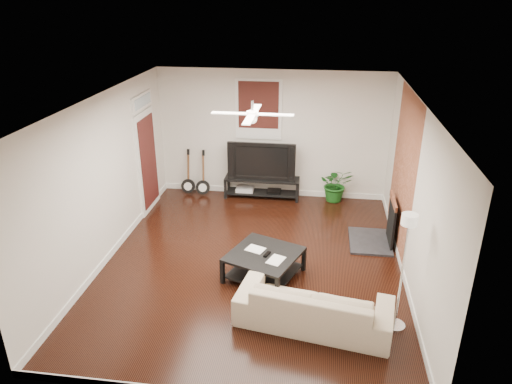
{
  "coord_description": "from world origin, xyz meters",
  "views": [
    {
      "loc": [
        1.01,
        -6.95,
        4.35
      ],
      "look_at": [
        0.0,
        0.4,
        1.15
      ],
      "focal_mm": 33.37,
      "sensor_mm": 36.0,
      "label": 1
    }
  ],
  "objects": [
    {
      "name": "sofa",
      "position": [
        1.07,
        -1.48,
        0.31
      ],
      "size": [
        2.24,
        1.18,
        0.62
      ],
      "primitive_type": "imported",
      "rotation": [
        0.0,
        0.0,
        2.97
      ],
      "color": "#BFA58F",
      "rests_on": "floor"
    },
    {
      "name": "tv_stand",
      "position": [
        -0.2,
        2.78,
        0.23
      ],
      "size": [
        1.65,
        0.44,
        0.46
      ],
      "primitive_type": "cube",
      "color": "black",
      "rests_on": "floor"
    },
    {
      "name": "ceiling_fan",
      "position": [
        0.0,
        0.0,
        2.6
      ],
      "size": [
        1.24,
        1.24,
        0.32
      ],
      "primitive_type": null,
      "color": "white",
      "rests_on": "ceiling"
    },
    {
      "name": "window_back",
      "position": [
        -0.3,
        2.97,
        1.95
      ],
      "size": [
        1.0,
        0.06,
        1.3
      ],
      "primitive_type": "cube",
      "color": "black",
      "rests_on": "wall_back"
    },
    {
      "name": "guitar_right",
      "position": [
        -1.54,
        2.72,
        0.51
      ],
      "size": [
        0.35,
        0.27,
        1.03
      ],
      "primitive_type": null,
      "rotation": [
        0.0,
        0.0,
        0.14
      ],
      "color": "black",
      "rests_on": "floor"
    },
    {
      "name": "floor_lamp",
      "position": [
        2.2,
        -1.38,
        0.87
      ],
      "size": [
        0.33,
        0.33,
        1.74
      ],
      "primitive_type": null,
      "rotation": [
        0.0,
        0.0,
        -0.17
      ],
      "color": "silver",
      "rests_on": "floor"
    },
    {
      "name": "brick_accent",
      "position": [
        2.49,
        1.0,
        1.4
      ],
      "size": [
        0.02,
        2.2,
        2.8
      ],
      "primitive_type": "cube",
      "color": "brown",
      "rests_on": "floor"
    },
    {
      "name": "coffee_table",
      "position": [
        0.24,
        -0.39,
        0.22
      ],
      "size": [
        1.34,
        1.34,
        0.44
      ],
      "primitive_type": "cube",
      "rotation": [
        0.0,
        0.0,
        -0.37
      ],
      "color": "black",
      "rests_on": "floor"
    },
    {
      "name": "door_left",
      "position": [
        -2.46,
        1.9,
        1.25
      ],
      "size": [
        0.08,
        1.0,
        2.5
      ],
      "primitive_type": "cube",
      "color": "white",
      "rests_on": "wall_left"
    },
    {
      "name": "tv",
      "position": [
        -0.2,
        2.8,
        0.88
      ],
      "size": [
        1.48,
        0.19,
        0.85
      ],
      "primitive_type": "imported",
      "color": "black",
      "rests_on": "tv_stand"
    },
    {
      "name": "guitar_left",
      "position": [
        -1.89,
        2.75,
        0.51
      ],
      "size": [
        0.32,
        0.23,
        1.03
      ],
      "primitive_type": null,
      "rotation": [
        0.0,
        0.0,
        0.03
      ],
      "color": "black",
      "rests_on": "floor"
    },
    {
      "name": "potted_plant",
      "position": [
        1.43,
        2.82,
        0.39
      ],
      "size": [
        0.77,
        0.69,
        0.78
      ],
      "primitive_type": "imported",
      "rotation": [
        0.0,
        0.0,
        0.12
      ],
      "color": "#185619",
      "rests_on": "floor"
    },
    {
      "name": "fireplace",
      "position": [
        2.2,
        1.0,
        0.46
      ],
      "size": [
        0.8,
        1.1,
        0.92
      ],
      "primitive_type": "cube",
      "color": "black",
      "rests_on": "floor"
    },
    {
      "name": "room",
      "position": [
        0.0,
        0.0,
        1.4
      ],
      "size": [
        5.01,
        6.01,
        2.81
      ],
      "color": "black",
      "rests_on": "ground"
    }
  ]
}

